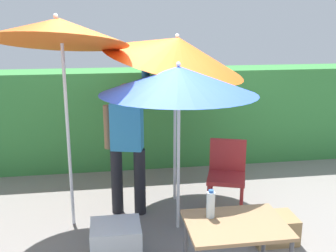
{
  "coord_description": "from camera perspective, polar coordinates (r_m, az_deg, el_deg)",
  "views": [
    {
      "loc": [
        -0.7,
        -4.21,
        2.32
      ],
      "look_at": [
        0.0,
        0.3,
        1.1
      ],
      "focal_mm": 43.44,
      "sensor_mm": 36.0,
      "label": 1
    }
  ],
  "objects": [
    {
      "name": "umbrella_yellow",
      "position": [
        4.99,
        1.16,
        10.56
      ],
      "size": [
        1.83,
        1.79,
        2.37
      ],
      "color": "silver",
      "rests_on": "ground_plane"
    },
    {
      "name": "crate_cardboard",
      "position": [
        4.61,
        14.61,
        -13.73
      ],
      "size": [
        0.46,
        0.35,
        0.28
      ],
      "primitive_type": "cube",
      "color": "#9E7A4C",
      "rests_on": "ground_plane"
    },
    {
      "name": "umbrella_rainbow",
      "position": [
        4.24,
        1.5,
        6.42
      ],
      "size": [
        1.67,
        1.67,
        1.88
      ],
      "color": "silver",
      "rests_on": "ground_plane"
    },
    {
      "name": "hedge_row",
      "position": [
        6.58,
        -2.46,
        1.29
      ],
      "size": [
        8.0,
        0.7,
        1.53
      ],
      "primitive_type": "cube",
      "color": "#38843D",
      "rests_on": "ground_plane"
    },
    {
      "name": "umbrella_orange",
      "position": [
        4.43,
        -15.06,
        12.74
      ],
      "size": [
        1.49,
        1.48,
        2.49
      ],
      "color": "silver",
      "rests_on": "ground_plane"
    },
    {
      "name": "folding_table",
      "position": [
        3.43,
        9.45,
        -14.56
      ],
      "size": [
        0.8,
        0.6,
        0.73
      ],
      "color": "#4C4C51",
      "rests_on": "ground_plane"
    },
    {
      "name": "chair_plastic",
      "position": [
        4.99,
        8.24,
        -6.43
      ],
      "size": [
        0.56,
        0.56,
        0.89
      ],
      "color": "#B72D2D",
      "rests_on": "ground_plane"
    },
    {
      "name": "cooler_box",
      "position": [
        4.2,
        -7.31,
        -15.76
      ],
      "size": [
        0.49,
        0.42,
        0.36
      ],
      "primitive_type": "cube",
      "color": "silver",
      "rests_on": "ground_plane"
    },
    {
      "name": "bottle_water",
      "position": [
        3.41,
        6.01,
        -10.87
      ],
      "size": [
        0.07,
        0.07,
        0.24
      ],
      "color": "silver",
      "rests_on": "folding_table"
    },
    {
      "name": "person_vendor",
      "position": [
        4.79,
        -5.74,
        -1.91
      ],
      "size": [
        0.55,
        0.3,
        1.88
      ],
      "color": "black",
      "rests_on": "ground_plane"
    },
    {
      "name": "ground_plane",
      "position": [
        4.85,
        0.56,
        -13.58
      ],
      "size": [
        24.0,
        24.0,
        0.0
      ],
      "primitive_type": "plane",
      "color": "gray"
    }
  ]
}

